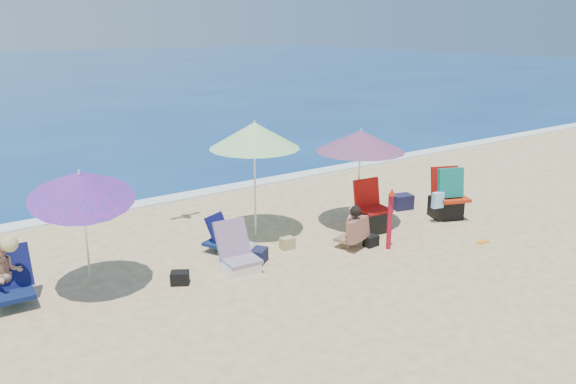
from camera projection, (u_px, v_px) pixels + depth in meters
ground at (337, 266)px, 9.41m from camera, size 120.00×120.00×0.00m
foam at (200, 193)px, 13.42m from camera, size 120.00×0.50×0.04m
umbrella_turquoise at (361, 141)px, 10.80m from camera, size 1.73×1.73×1.96m
umbrella_striped at (254, 135)px, 10.24m from camera, size 1.77×1.77×2.21m
umbrella_blue at (81, 185)px, 8.03m from camera, size 1.75×1.80×2.04m
furled_umbrella at (390, 216)px, 9.97m from camera, size 0.12×0.14×1.14m
chair_navy at (230, 242)px, 10.00m from camera, size 0.86×0.85×0.64m
chair_rainbow at (237, 258)px, 9.21m from camera, size 0.62×0.74×0.79m
camp_chair_left at (372, 216)px, 10.97m from camera, size 0.64×0.63×0.99m
camp_chair_right at (447, 200)px, 11.66m from camera, size 0.94×0.85×1.10m
person_center at (353, 228)px, 10.08m from camera, size 0.61×0.60×0.80m
person_left at (7, 274)px, 8.01m from camera, size 0.64×0.72×1.05m
bag_navy_a at (259, 256)px, 9.54m from camera, size 0.39×0.37×0.24m
bag_black_a at (180, 278)px, 8.75m from camera, size 0.34×0.32×0.20m
bag_tan at (287, 243)px, 10.13m from camera, size 0.25×0.19×0.21m
bag_navy_b at (402, 202)px, 12.31m from camera, size 0.49×0.41×0.32m
bag_black_b at (371, 241)px, 10.25m from camera, size 0.27×0.19×0.20m
orange_item at (483, 242)px, 10.43m from camera, size 0.24×0.14×0.03m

